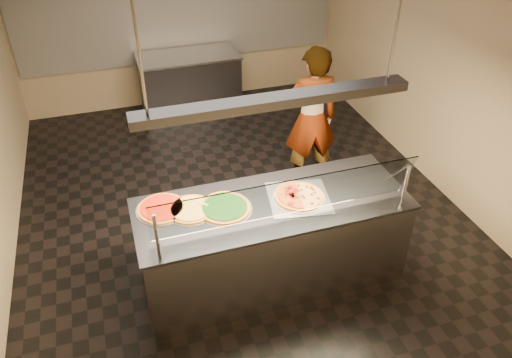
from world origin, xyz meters
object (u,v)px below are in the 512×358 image
object	(u,v)px
sneeze_guard	(287,199)
pizza_spatula	(208,202)
half_pizza_sausage	(310,193)
pizza_spinach	(225,207)
half_pizza_pepperoni	(288,197)
heat_lamp_housing	(275,101)
worker	(311,119)
perforated_tray	(299,198)
serving_counter	(272,241)
prep_table	(190,84)
pizza_cheese	(191,209)
pizza_tomato	(162,208)

from	to	relation	value
sneeze_guard	pizza_spatula	size ratio (longest dim) A/B	8.03
half_pizza_sausage	pizza_spinach	bearing A→B (deg)	175.97
half_pizza_pepperoni	heat_lamp_housing	xyz separation A→B (m)	(-0.14, 0.01, 0.99)
half_pizza_pepperoni	worker	distance (m)	1.68
perforated_tray	heat_lamp_housing	world-z (taller)	heat_lamp_housing
half_pizza_sausage	sneeze_guard	bearing A→B (deg)	-137.24
perforated_tray	pizza_spatula	size ratio (longest dim) A/B	2.26
serving_counter	half_pizza_pepperoni	distance (m)	0.52
perforated_tray	worker	size ratio (longest dim) A/B	0.36
serving_counter	pizza_spinach	world-z (taller)	pizza_spinach
half_pizza_sausage	prep_table	world-z (taller)	half_pizza_sausage
half_pizza_pepperoni	pizza_spinach	size ratio (longest dim) A/B	0.99
pizza_spinach	sneeze_guard	bearing A→B (deg)	-41.76
half_pizza_pepperoni	half_pizza_sausage	bearing A→B (deg)	0.26
pizza_spatula	worker	bearing A→B (deg)	39.47
serving_counter	heat_lamp_housing	xyz separation A→B (m)	(0.00, 0.00, 1.48)
sneeze_guard	prep_table	size ratio (longest dim) A/B	1.49
serving_counter	heat_lamp_housing	bearing A→B (deg)	0.00
pizza_cheese	heat_lamp_housing	size ratio (longest dim) A/B	0.19
half_pizza_sausage	worker	size ratio (longest dim) A/B	0.27
worker	half_pizza_pepperoni	bearing A→B (deg)	63.91
sneeze_guard	pizza_spatula	distance (m)	0.80
pizza_cheese	heat_lamp_housing	distance (m)	1.25
pizza_spatula	half_pizza_pepperoni	bearing A→B (deg)	-12.81
serving_counter	half_pizza_sausage	bearing A→B (deg)	-1.18
sneeze_guard	worker	bearing A→B (deg)	60.85
sneeze_guard	pizza_spatula	bearing A→B (deg)	138.86
sneeze_guard	heat_lamp_housing	size ratio (longest dim) A/B	0.99
serving_counter	pizza_spinach	bearing A→B (deg)	173.64
worker	heat_lamp_housing	xyz separation A→B (m)	(-0.99, -1.44, 1.06)
pizza_tomato	worker	bearing A→B (deg)	31.93
sneeze_guard	perforated_tray	distance (m)	0.51
half_pizza_sausage	half_pizza_pepperoni	bearing A→B (deg)	-179.74
heat_lamp_housing	worker	bearing A→B (deg)	55.36
half_pizza_pepperoni	pizza_cheese	world-z (taller)	half_pizza_pepperoni
sneeze_guard	worker	xyz separation A→B (m)	(0.99, 1.78, -0.33)
heat_lamp_housing	pizza_tomato	bearing A→B (deg)	167.69
pizza_tomato	heat_lamp_housing	distance (m)	1.42
pizza_cheese	heat_lamp_housing	xyz separation A→B (m)	(0.73, -0.12, 1.01)
serving_counter	worker	bearing A→B (deg)	55.36
perforated_tray	heat_lamp_housing	bearing A→B (deg)	177.84
pizza_tomato	pizza_spatula	distance (m)	0.41
pizza_spinach	heat_lamp_housing	world-z (taller)	heat_lamp_housing
sneeze_guard	pizza_cheese	size ratio (longest dim) A/B	5.16
perforated_tray	prep_table	xyz separation A→B (m)	(-0.26, 3.83, -0.47)
perforated_tray	half_pizza_sausage	world-z (taller)	half_pizza_sausage
half_pizza_sausage	pizza_spinach	xyz separation A→B (m)	(-0.80, 0.06, -0.01)
pizza_spinach	perforated_tray	bearing A→B (deg)	-4.84
pizza_cheese	heat_lamp_housing	world-z (taller)	heat_lamp_housing
serving_counter	pizza_spatula	size ratio (longest dim) A/B	8.87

